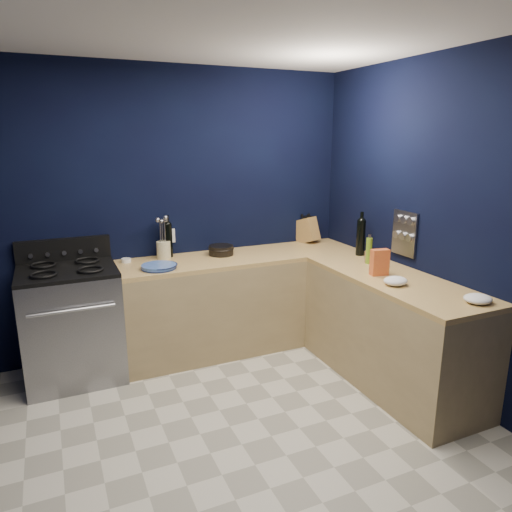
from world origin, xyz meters
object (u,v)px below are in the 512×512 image
gas_range (73,326)px  utensil_crock (164,250)px  plate_stack (159,267)px  crouton_bag (380,262)px  knife_block (307,230)px

gas_range → utensil_crock: size_ratio=5.88×
gas_range → plate_stack: plate_stack is taller
crouton_bag → knife_block: bearing=95.5°
knife_block → crouton_bag: bearing=-112.9°
gas_range → knife_block: bearing=6.5°
gas_range → plate_stack: 0.86m
gas_range → utensil_crock: (0.84, 0.20, 0.52)m
plate_stack → utensil_crock: size_ratio=1.85×
plate_stack → knife_block: knife_block is taller
gas_range → knife_block: knife_block is taller
plate_stack → utensil_crock: bearing=69.7°
plate_stack → utensil_crock: (0.12, 0.33, 0.06)m
knife_block → crouton_bag: size_ratio=1.17×
plate_stack → crouton_bag: (1.58, -0.90, 0.09)m
plate_stack → knife_block: (1.66, 0.40, 0.10)m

